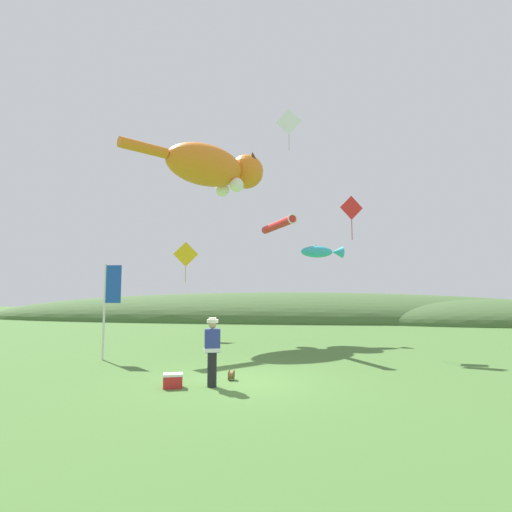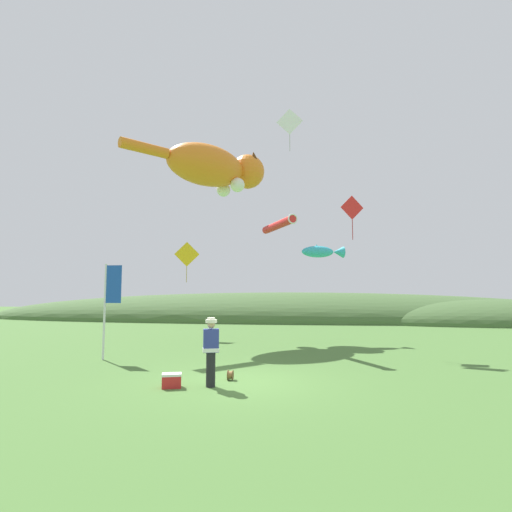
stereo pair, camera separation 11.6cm
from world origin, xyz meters
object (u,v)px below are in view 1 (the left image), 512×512
object	(u,v)px
picnic_cooler	(173,381)
kite_fish_windsock	(321,252)
festival_attendant	(212,349)
kite_tube_streamer	(278,225)
kite_diamond_gold	(186,254)
festival_banner_pole	(109,297)
kite_spool	(231,375)
kite_diamond_white	(289,122)
kite_diamond_red	(351,208)
kite_giant_cat	(215,168)

from	to	relation	value
picnic_cooler	kite_fish_windsock	world-z (taller)	kite_fish_windsock
festival_attendant	kite_tube_streamer	world-z (taller)	kite_tube_streamer
picnic_cooler	kite_tube_streamer	size ratio (longest dim) A/B	0.19
picnic_cooler	kite_diamond_gold	distance (m)	13.21
festival_attendant	kite_fish_windsock	size ratio (longest dim) A/B	0.76
festival_banner_pole	kite_diamond_gold	distance (m)	8.40
festival_attendant	picnic_cooler	distance (m)	1.26
kite_fish_windsock	kite_diamond_gold	distance (m)	7.72
kite_spool	kite_diamond_white	bearing A→B (deg)	81.46
kite_spool	kite_diamond_gold	world-z (taller)	kite_diamond_gold
festival_banner_pole	kite_diamond_red	bearing A→B (deg)	22.54
festival_attendant	picnic_cooler	world-z (taller)	festival_attendant
festival_attendant	kite_fish_windsock	world-z (taller)	kite_fish_windsock
kite_fish_windsock	festival_attendant	bearing A→B (deg)	-107.24
picnic_cooler	kite_diamond_red	xyz separation A→B (m)	(5.50, 7.77, 6.03)
kite_giant_cat	kite_tube_streamer	xyz separation A→B (m)	(3.85, -3.90, -4.06)
kite_spool	festival_banner_pole	bearing A→B (deg)	151.20
kite_fish_windsock	kite_diamond_white	size ratio (longest dim) A/B	1.03
kite_diamond_white	festival_attendant	bearing A→B (deg)	-99.80
festival_banner_pole	kite_tube_streamer	size ratio (longest dim) A/B	1.17
festival_attendant	kite_fish_windsock	xyz separation A→B (m)	(3.30, 10.63, 3.65)
festival_banner_pole	kite_giant_cat	bearing A→B (deg)	74.11
kite_giant_cat	kite_diamond_white	bearing A→B (deg)	-19.71
kite_diamond_red	kite_diamond_white	xyz separation A→B (m)	(-2.84, 2.24, 5.15)
picnic_cooler	kite_diamond_white	bearing A→B (deg)	75.13
kite_giant_cat	kite_diamond_white	distance (m)	4.90
kite_giant_cat	kite_diamond_white	size ratio (longest dim) A/B	3.06
kite_tube_streamer	kite_diamond_gold	xyz separation A→B (m)	(-5.59, 4.31, -0.85)
kite_tube_streamer	festival_banner_pole	bearing A→B (deg)	-148.21
picnic_cooler	kite_tube_streamer	xyz separation A→B (m)	(2.22, 7.65, 5.33)
picnic_cooler	kite_diamond_white	distance (m)	15.24
festival_attendant	kite_diamond_gold	distance (m)	13.05
picnic_cooler	festival_banner_pole	xyz separation A→B (m)	(-3.81, 3.91, 2.11)
picnic_cooler	kite_diamond_white	world-z (taller)	kite_diamond_white
picnic_cooler	kite_giant_cat	distance (m)	14.97
festival_attendant	kite_giant_cat	world-z (taller)	kite_giant_cat
kite_diamond_red	kite_tube_streamer	bearing A→B (deg)	-177.79
festival_banner_pole	festival_attendant	bearing A→B (deg)	-37.67
kite_fish_windsock	picnic_cooler	bearing A→B (deg)	-111.46
kite_fish_windsock	kite_diamond_white	bearing A→B (deg)	-152.33
festival_attendant	kite_giant_cat	bearing A→B (deg)	102.95
festival_banner_pole	kite_diamond_white	world-z (taller)	kite_diamond_white
kite_diamond_gold	festival_banner_pole	bearing A→B (deg)	-93.10
picnic_cooler	festival_banner_pole	bearing A→B (deg)	134.23
kite_tube_streamer	kite_diamond_red	distance (m)	3.36
festival_banner_pole	kite_giant_cat	world-z (taller)	kite_giant_cat
kite_diamond_gold	kite_diamond_white	world-z (taller)	kite_diamond_white
kite_tube_streamer	kite_diamond_red	size ratio (longest dim) A/B	1.51
festival_attendant	kite_diamond_white	xyz separation A→B (m)	(1.69, 9.79, 10.41)
festival_attendant	festival_banner_pole	distance (m)	6.18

